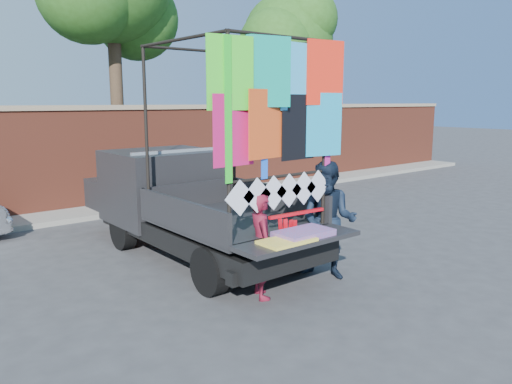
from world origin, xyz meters
TOP-DOWN VIEW (x-y plane):
  - ground at (0.00, 0.00)m, footprint 90.00×90.00m
  - brick_wall at (0.00, 7.00)m, footprint 30.00×0.45m
  - curb at (0.00, 6.30)m, footprint 30.00×1.20m
  - tree_right at (7.52, 8.12)m, footprint 4.20×3.30m
  - pickup_truck at (-0.41, 2.50)m, footprint 2.26×5.67m
  - woman at (-0.72, -0.25)m, footprint 0.54×0.64m
  - man at (0.58, -0.28)m, footprint 1.03×1.11m
  - streamer_bundle at (-0.18, -0.28)m, footprint 1.01×0.11m

SIDE VIEW (x-z plane):
  - ground at x=0.00m, z-range 0.00..0.00m
  - curb at x=0.00m, z-range 0.00..0.12m
  - woman at x=-0.72m, z-range 0.00..1.49m
  - pickup_truck at x=-0.41m, z-range -0.88..2.68m
  - streamer_bundle at x=-0.18m, z-range 0.56..1.25m
  - man at x=0.58m, z-range 0.00..1.82m
  - brick_wall at x=0.00m, z-range 0.02..2.63m
  - tree_right at x=7.52m, z-range 1.44..8.06m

